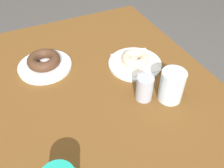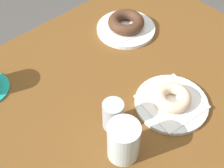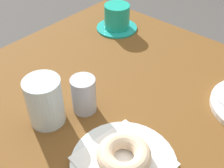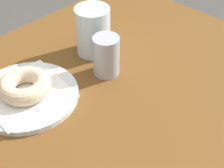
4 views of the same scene
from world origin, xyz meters
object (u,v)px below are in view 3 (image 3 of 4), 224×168
Objects in this scene: coffee_cup at (117,18)px; donut_sugar_ring at (124,155)px; water_glass at (45,101)px; sugar_jar at (84,95)px; plate_sugar_ring at (124,163)px.

donut_sugar_ring is at bearing -48.07° from coffee_cup.
water_glass is 1.26× the size of sugar_jar.
plate_sugar_ring is 0.03m from donut_sugar_ring.
water_glass is at bearing -174.90° from donut_sugar_ring.
coffee_cup is (-0.36, 0.40, 0.01)m from donut_sugar_ring.
plate_sugar_ring is 2.34× the size of sugar_jar.
coffee_cup is (-0.16, 0.42, -0.02)m from water_glass.
water_glass reaches higher than plate_sugar_ring.
coffee_cup is at bearing 131.93° from plate_sugar_ring.
coffee_cup is at bearing 110.29° from water_glass.
sugar_jar is at bearing -60.50° from coffee_cup.
water_glass is 0.82× the size of coffee_cup.
donut_sugar_ring is 0.77× the size of coffee_cup.
donut_sugar_ring is 0.54m from coffee_cup.
water_glass is at bearing -174.90° from plate_sugar_ring.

